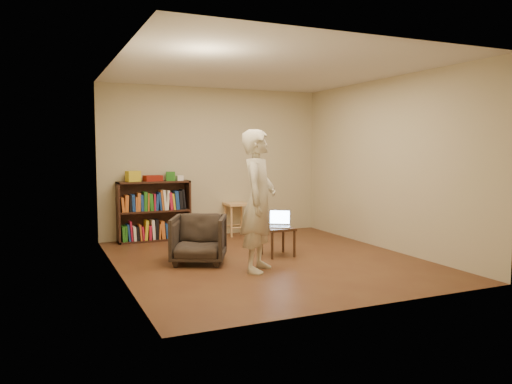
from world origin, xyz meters
name	(u,v)px	position (x,y,z in m)	size (l,w,h in m)	color
floor	(267,260)	(0.00, 0.00, 0.00)	(4.50, 4.50, 0.00)	#4D2818
ceiling	(268,69)	(0.00, 0.00, 2.60)	(4.50, 4.50, 0.00)	silver
wall_back	(214,162)	(0.00, 2.25, 1.30)	(4.00, 4.00, 0.00)	#BFB190
wall_left	(117,169)	(-2.00, 0.00, 1.30)	(4.50, 4.50, 0.00)	#BFB190
wall_right	(386,164)	(2.00, 0.00, 1.30)	(4.50, 4.50, 0.00)	#BFB190
bookshelf	(154,214)	(-1.11, 2.09, 0.44)	(1.20, 0.30, 1.00)	black
box_yellow	(133,176)	(-1.44, 2.10, 1.09)	(0.21, 0.15, 0.17)	gold
red_cloth	(153,178)	(-1.12, 2.09, 1.05)	(0.28, 0.21, 0.09)	maroon
box_green	(170,176)	(-0.82, 2.11, 1.07)	(0.15, 0.15, 0.15)	#28731E
box_white	(180,178)	(-0.68, 2.06, 1.04)	(0.11, 0.11, 0.09)	white
stool	(237,209)	(0.35, 2.03, 0.47)	(0.40, 0.40, 0.58)	tan
armchair	(199,239)	(-0.92, 0.21, 0.32)	(0.69, 0.71, 0.65)	#2C241D
side_table	(278,232)	(0.26, 0.19, 0.34)	(0.40, 0.40, 0.41)	black
laptop	(279,223)	(0.30, 0.24, 0.47)	(0.40, 0.38, 0.24)	#B7B6BC
person	(259,201)	(-0.36, -0.51, 0.89)	(0.65, 0.42, 1.78)	beige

